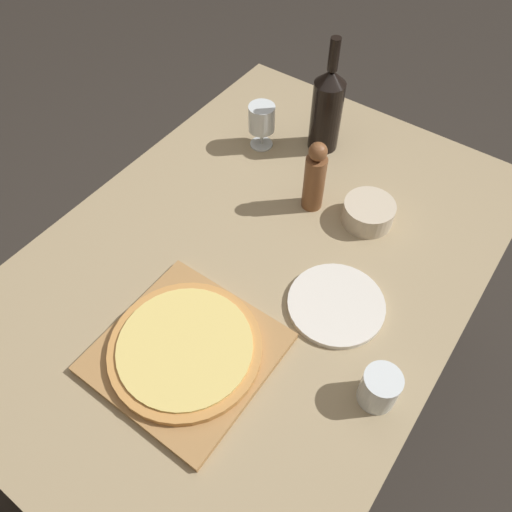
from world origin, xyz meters
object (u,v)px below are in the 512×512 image
Objects in this scene: wine_bottle at (327,108)px; pepper_mill at (315,178)px; pizza at (185,348)px; wine_glass at (262,119)px; small_bowl at (368,212)px.

pepper_mill is at bearing -65.67° from wine_bottle.
wine_bottle is at bearing 98.82° from pizza.
pepper_mill is 1.54× the size of wine_glass.
wine_bottle is (-0.12, 0.76, 0.10)m from pizza.
wine_bottle is 0.25m from pepper_mill.
pepper_mill is 1.57× the size of small_bowl.
pepper_mill is 0.28m from wine_glass.
wine_glass is (-0.15, -0.10, -0.04)m from wine_bottle.
pepper_mill is at bearing -26.02° from wine_glass.
wine_bottle is 0.19m from wine_glass.
small_bowl is at bearing 76.95° from pizza.
wine_glass is at bearing 112.13° from pizza.
pepper_mill is (-0.02, 0.53, 0.07)m from pizza.
small_bowl is (0.40, -0.09, -0.06)m from wine_glass.
wine_bottle is 1.62× the size of pepper_mill.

